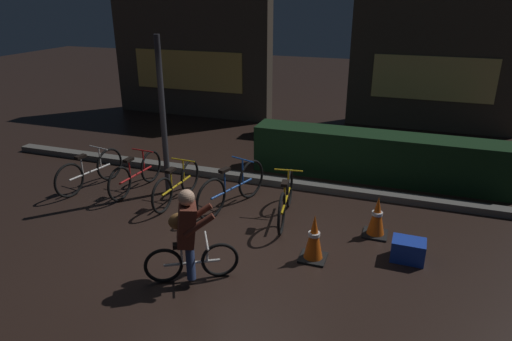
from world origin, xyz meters
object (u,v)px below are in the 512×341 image
object	(u,v)px
parked_bike_center_left	(177,185)
traffic_cone_far	(377,217)
street_post	(163,118)
parked_bike_left_mid	(136,174)
parked_bike_center_right	(232,188)
blue_crate	(408,250)
traffic_cone_near	(314,238)
parked_bike_right_mid	(286,199)
cyclist	(188,235)
parked_bike_leftmost	(90,171)

from	to	relation	value
parked_bike_center_left	traffic_cone_far	xyz separation A→B (m)	(3.37, -0.06, -0.02)
street_post	parked_bike_left_mid	world-z (taller)	street_post
parked_bike_center_right	blue_crate	bearing A→B (deg)	-86.08
traffic_cone_near	blue_crate	xyz separation A→B (m)	(1.22, 0.40, -0.17)
parked_bike_center_left	parked_bike_right_mid	xyz separation A→B (m)	(1.95, 0.01, 0.02)
street_post	cyclist	bearing A→B (deg)	-54.75
blue_crate	traffic_cone_near	bearing A→B (deg)	-161.84
cyclist	parked_bike_center_left	bearing A→B (deg)	92.47
parked_bike_leftmost	traffic_cone_near	size ratio (longest dim) A/B	2.30
parked_bike_center_right	parked_bike_right_mid	world-z (taller)	parked_bike_center_right
parked_bike_center_left	blue_crate	xyz separation A→B (m)	(3.85, -0.61, -0.17)
street_post	parked_bike_center_left	size ratio (longest dim) A/B	1.84
street_post	traffic_cone_far	xyz separation A→B (m)	(3.71, -0.35, -1.09)
street_post	parked_bike_center_left	distance (m)	1.16
parked_bike_leftmost	parked_bike_left_mid	world-z (taller)	parked_bike_leftmost
street_post	parked_bike_leftmost	distance (m)	1.82
traffic_cone_near	parked_bike_center_left	bearing A→B (deg)	159.00
parked_bike_left_mid	traffic_cone_far	bearing A→B (deg)	-89.31
street_post	traffic_cone_near	distance (m)	3.42
cyclist	blue_crate	bearing A→B (deg)	-2.39
blue_crate	parked_bike_leftmost	bearing A→B (deg)	173.77
traffic_cone_far	parked_bike_center_right	bearing A→B (deg)	176.09
traffic_cone_far	cyclist	world-z (taller)	cyclist
parked_bike_center_left	parked_bike_center_right	world-z (taller)	parked_bike_center_right
parked_bike_left_mid	parked_bike_center_right	world-z (taller)	parked_bike_center_right
parked_bike_left_mid	street_post	bearing A→B (deg)	-75.24
parked_bike_center_left	blue_crate	bearing A→B (deg)	-96.26
parked_bike_leftmost	traffic_cone_far	size ratio (longest dim) A/B	2.46
parked_bike_center_left	traffic_cone_near	size ratio (longest dim) A/B	2.25
parked_bike_center_right	parked_bike_right_mid	size ratio (longest dim) A/B	1.03
parked_bike_center_left	blue_crate	size ratio (longest dim) A/B	3.43
parked_bike_left_mid	parked_bike_center_right	bearing A→B (deg)	-88.35
parked_bike_center_right	cyclist	distance (m)	2.11
street_post	parked_bike_center_right	size ratio (longest dim) A/B	1.68
traffic_cone_far	cyclist	bearing A→B (deg)	-137.92
parked_bike_leftmost	parked_bike_center_right	distance (m)	2.79
parked_bike_leftmost	parked_bike_left_mid	xyz separation A→B (m)	(0.87, 0.17, -0.00)
parked_bike_center_left	parked_bike_center_right	distance (m)	1.00
cyclist	traffic_cone_near	bearing A→B (deg)	4.86
traffic_cone_near	cyclist	world-z (taller)	cyclist
parked_bike_right_mid	parked_bike_center_right	bearing A→B (deg)	76.02
parked_bike_center_right	traffic_cone_far	distance (m)	2.39
blue_crate	cyclist	distance (m)	2.97
parked_bike_leftmost	cyclist	distance (m)	3.65
parked_bike_left_mid	parked_bike_right_mid	distance (m)	2.88
parked_bike_left_mid	parked_bike_center_right	xyz separation A→B (m)	(1.92, -0.07, 0.04)
parked_bike_right_mid	traffic_cone_near	distance (m)	1.23
street_post	parked_bike_right_mid	world-z (taller)	street_post
parked_bike_center_right	cyclist	world-z (taller)	cyclist
parked_bike_left_mid	parked_bike_center_right	size ratio (longest dim) A/B	0.93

